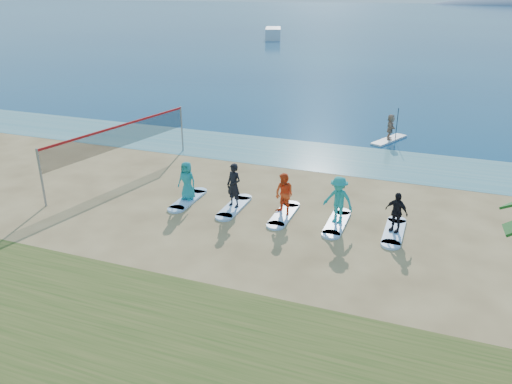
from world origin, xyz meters
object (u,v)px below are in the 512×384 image
(boat_offshore_a, at_px, (273,39))
(surfboard_0, at_px, (188,200))
(surfboard_4, at_px, (394,232))
(student_2, at_px, (284,194))
(surfboard_2, at_px, (284,215))
(surfboard_3, at_px, (337,223))
(student_4, at_px, (396,212))
(student_1, at_px, (234,185))
(student_3, at_px, (338,200))
(paddleboarder, at_px, (390,127))
(surfboard_1, at_px, (234,207))
(volleyball_net, at_px, (121,137))
(student_0, at_px, (187,181))
(paddleboard, at_px, (389,140))

(boat_offshore_a, height_order, surfboard_0, boat_offshore_a)
(boat_offshore_a, xyz_separation_m, surfboard_4, (28.91, -70.64, 0.04))
(surfboard_0, xyz_separation_m, student_2, (4.30, 0.00, 0.89))
(surfboard_2, distance_m, surfboard_3, 2.15)
(boat_offshore_a, height_order, student_4, student_4)
(boat_offshore_a, distance_m, student_1, 74.13)
(surfboard_0, height_order, student_3, student_3)
(paddleboarder, bearing_deg, surfboard_2, 157.40)
(surfboard_3, relative_size, student_3, 1.19)
(surfboard_1, relative_size, surfboard_3, 1.00)
(volleyball_net, bearing_deg, surfboard_2, -11.79)
(boat_offshore_a, bearing_deg, surfboard_2, -88.95)
(paddleboarder, distance_m, surfboard_3, 12.30)
(surfboard_0, distance_m, surfboard_2, 4.30)
(student_2, relative_size, surfboard_3, 0.77)
(surfboard_1, xyz_separation_m, student_1, (0.00, 0.00, 0.96))
(surfboard_0, distance_m, student_0, 0.88)
(paddleboard, distance_m, student_1, 13.21)
(student_4, bearing_deg, surfboard_4, 0.00)
(surfboard_1, height_order, student_2, student_2)
(paddleboard, relative_size, surfboard_3, 1.36)
(boat_offshore_a, xyz_separation_m, surfboard_3, (26.75, -70.64, 0.04))
(paddleboarder, distance_m, surfboard_0, 14.13)
(boat_offshore_a, height_order, student_2, student_2)
(paddleboarder, relative_size, surfboard_1, 0.68)
(student_0, xyz_separation_m, student_3, (6.46, 0.00, 0.10))
(surfboard_3, bearing_deg, surfboard_0, 180.00)
(student_3, height_order, surfboard_4, student_3)
(volleyball_net, height_order, student_2, volleyball_net)
(paddleboard, xyz_separation_m, student_1, (-4.82, -12.27, 0.95))
(paddleboard, relative_size, student_0, 1.81)
(paddleboard, relative_size, paddleboarder, 2.02)
(paddleboard, bearing_deg, paddleboarder, 0.00)
(student_2, height_order, student_4, student_2)
(paddleboard, distance_m, student_3, 12.31)
(surfboard_0, relative_size, student_0, 1.32)
(paddleboard, relative_size, boat_offshore_a, 0.37)
(volleyball_net, relative_size, paddleboard, 2.98)
(volleyball_net, xyz_separation_m, surfboard_2, (8.76, -1.83, -1.86))
(student_3, bearing_deg, surfboard_4, 14.28)
(boat_offshore_a, distance_m, surfboard_1, 74.12)
(surfboard_0, height_order, student_0, student_0)
(volleyball_net, bearing_deg, student_4, -7.97)
(student_3, distance_m, student_4, 2.16)
(surfboard_1, bearing_deg, surfboard_3, 0.00)
(surfboard_2, bearing_deg, surfboard_3, 0.00)
(surfboard_3, height_order, surfboard_4, same)
(surfboard_0, xyz_separation_m, surfboard_4, (8.61, 0.00, 0.00))
(surfboard_0, bearing_deg, student_2, 0.00)
(paddleboard, height_order, paddleboarder, paddleboarder)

